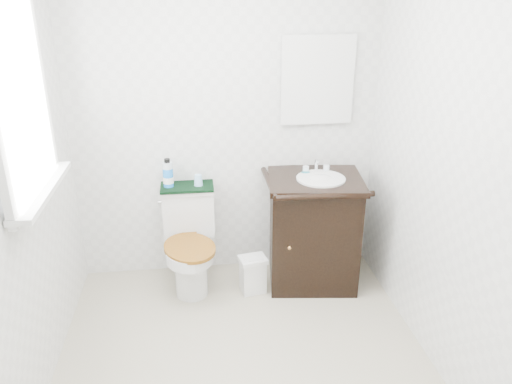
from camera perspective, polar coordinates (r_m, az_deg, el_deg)
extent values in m
plane|color=#A6A186|center=(3.08, -1.19, -19.58)|extent=(2.40, 2.40, 0.00)
plane|color=silver|center=(3.59, -3.46, 8.52)|extent=(2.40, 0.00, 2.40)
plane|color=silver|center=(1.39, 4.02, -15.49)|extent=(2.40, 0.00, 2.40)
plane|color=silver|center=(2.58, -26.48, 0.57)|extent=(0.00, 2.40, 2.40)
plane|color=silver|center=(2.77, 21.84, 2.75)|extent=(0.00, 2.40, 2.40)
cube|color=white|center=(2.71, -25.57, 9.46)|extent=(0.02, 0.70, 0.90)
cube|color=silver|center=(3.61, 7.03, 12.54)|extent=(0.50, 0.02, 0.60)
cylinder|color=silver|center=(3.62, -7.42, -9.11)|extent=(0.23, 0.23, 0.35)
cube|color=silver|center=(3.84, -7.45, -7.17)|extent=(0.23, 0.28, 0.35)
cube|color=silver|center=(3.70, -7.72, -2.37)|extent=(0.37, 0.18, 0.34)
cube|color=silver|center=(3.63, -7.87, 0.25)|extent=(0.39, 0.20, 0.03)
cylinder|color=silver|center=(3.50, -7.56, -6.98)|extent=(0.34, 0.34, 0.08)
cylinder|color=brown|center=(3.48, -7.59, -6.34)|extent=(0.44, 0.44, 0.03)
cube|color=black|center=(3.69, 6.52, -4.67)|extent=(0.67, 0.59, 0.78)
cube|color=black|center=(3.52, 6.80, 1.29)|extent=(0.72, 0.64, 0.04)
cylinder|color=silver|center=(3.49, 7.42, 1.52)|extent=(0.34, 0.34, 0.01)
ellipsoid|color=silver|center=(3.51, 7.37, 0.68)|extent=(0.29, 0.29, 0.15)
cylinder|color=silver|center=(3.61, 6.89, 2.99)|extent=(0.02, 0.02, 0.10)
cube|color=silver|center=(3.65, -0.37, -9.60)|extent=(0.19, 0.16, 0.24)
cube|color=silver|center=(3.58, -0.37, -7.75)|extent=(0.21, 0.18, 0.03)
cube|color=black|center=(3.62, -7.89, 0.60)|extent=(0.38, 0.22, 0.02)
cylinder|color=#1B7BE5|center=(3.60, -10.01, 1.65)|extent=(0.07, 0.07, 0.14)
cylinder|color=silver|center=(3.57, -10.10, 3.01)|extent=(0.07, 0.07, 0.05)
cylinder|color=black|center=(3.56, -10.14, 3.56)|extent=(0.04, 0.04, 0.03)
cone|color=#8EC0E9|center=(3.60, -6.61, 1.36)|extent=(0.06, 0.06, 0.08)
ellipsoid|color=#165F6B|center=(3.58, 5.68, 2.24)|extent=(0.08, 0.05, 0.02)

